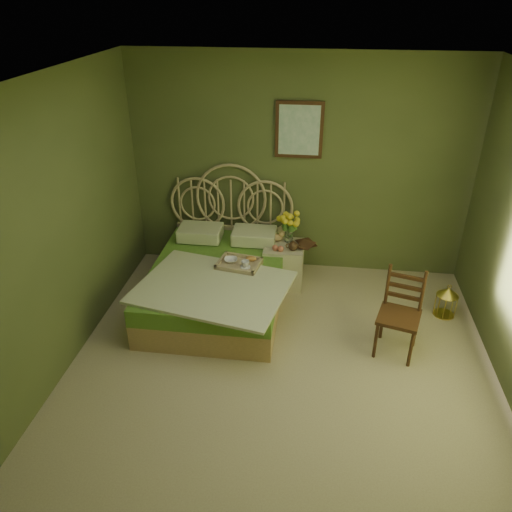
# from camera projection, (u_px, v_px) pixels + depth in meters

# --- Properties ---
(floor) EXTENTS (4.50, 4.50, 0.00)m
(floor) POSITION_uv_depth(u_px,v_px,m) (278.00, 385.00, 4.52)
(floor) COLOR tan
(floor) RESTS_ON ground
(ceiling) EXTENTS (4.50, 4.50, 0.00)m
(ceiling) POSITION_uv_depth(u_px,v_px,m) (287.00, 88.00, 3.27)
(ceiling) COLOR silver
(ceiling) RESTS_ON wall_back
(wall_back) EXTENTS (4.00, 0.00, 4.00)m
(wall_back) POSITION_uv_depth(u_px,v_px,m) (299.00, 168.00, 5.85)
(wall_back) COLOR #586133
(wall_back) RESTS_ON floor
(wall_left) EXTENTS (0.00, 4.50, 4.50)m
(wall_left) POSITION_uv_depth(u_px,v_px,m) (41.00, 245.00, 4.13)
(wall_left) COLOR #586133
(wall_left) RESTS_ON floor
(wall_art) EXTENTS (0.54, 0.04, 0.64)m
(wall_art) POSITION_uv_depth(u_px,v_px,m) (299.00, 130.00, 5.61)
(wall_art) COLOR #361F0E
(wall_art) RESTS_ON wall_back
(bed) EXTENTS (1.68, 2.12, 1.31)m
(bed) POSITION_uv_depth(u_px,v_px,m) (218.00, 279.00, 5.60)
(bed) COLOR tan
(bed) RESTS_ON floor
(nightstand) EXTENTS (0.46, 0.47, 0.94)m
(nightstand) POSITION_uv_depth(u_px,v_px,m) (284.00, 257.00, 5.93)
(nightstand) COLOR beige
(nightstand) RESTS_ON floor
(chair) EXTENTS (0.47, 0.47, 0.87)m
(chair) POSITION_uv_depth(u_px,v_px,m) (399.00, 307.00, 4.78)
(chair) COLOR #361F0E
(chair) RESTS_ON floor
(birdcage) EXTENTS (0.23, 0.23, 0.34)m
(birdcage) POSITION_uv_depth(u_px,v_px,m) (446.00, 302.00, 5.41)
(birdcage) COLOR gold
(birdcage) RESTS_ON floor
(book_lower) EXTENTS (0.27, 0.29, 0.02)m
(book_lower) POSITION_uv_depth(u_px,v_px,m) (300.00, 245.00, 5.83)
(book_lower) COLOR #381E0F
(book_lower) RESTS_ON nightstand
(book_upper) EXTENTS (0.24, 0.27, 0.02)m
(book_upper) POSITION_uv_depth(u_px,v_px,m) (300.00, 243.00, 5.82)
(book_upper) COLOR #472819
(book_upper) RESTS_ON nightstand
(cereal_bowl) EXTENTS (0.17, 0.17, 0.04)m
(cereal_bowl) POSITION_uv_depth(u_px,v_px,m) (231.00, 260.00, 5.49)
(cereal_bowl) COLOR white
(cereal_bowl) RESTS_ON bed
(coffee_cup) EXTENTS (0.11, 0.11, 0.08)m
(coffee_cup) POSITION_uv_depth(u_px,v_px,m) (245.00, 264.00, 5.36)
(coffee_cup) COLOR white
(coffee_cup) RESTS_ON bed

